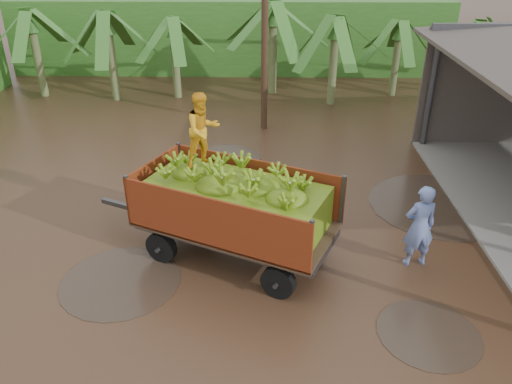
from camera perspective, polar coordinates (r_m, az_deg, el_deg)
ground at (r=12.57m, az=1.88°, el=-4.60°), size 100.00×100.00×0.00m
hedge_north at (r=27.10m, az=-2.86°, el=17.50°), size 22.00×3.00×3.60m
banana_trailer at (r=11.05m, az=-2.45°, el=-1.49°), size 5.98×3.73×3.70m
man_blue at (r=11.50m, az=18.19°, el=-3.76°), size 0.79×0.59×1.98m
utility_pole at (r=18.04m, az=1.02°, el=20.58°), size 1.20×0.24×8.73m
banana_plants at (r=18.61m, az=-15.79°, el=11.70°), size 24.23×21.47×4.07m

